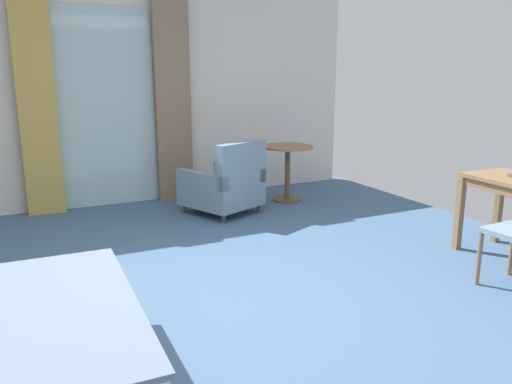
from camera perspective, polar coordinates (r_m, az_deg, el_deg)
name	(u,v)px	position (r m, az deg, el deg)	size (l,w,h in m)	color
ground	(231,308)	(3.85, -2.84, -12.94)	(6.71, 7.25, 0.10)	#426084
wall_back	(124,95)	(6.68, -14.66, 10.55)	(6.31, 0.12, 2.74)	silver
balcony_glass_door	(108,109)	(6.57, -16.35, 8.97)	(1.16, 0.02, 2.42)	silver
curtain_panel_left	(37,104)	(6.38, -23.42, 9.11)	(0.42, 0.10, 2.60)	tan
curtain_panel_right	(173,100)	(6.65, -9.35, 10.16)	(0.45, 0.10, 2.60)	#897056
armchair_by_window	(225,186)	(6.01, -3.50, 0.70)	(0.98, 1.01, 0.88)	gray
round_cafe_table	(288,160)	(6.58, 3.58, 3.57)	(0.65, 0.65, 0.73)	olive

